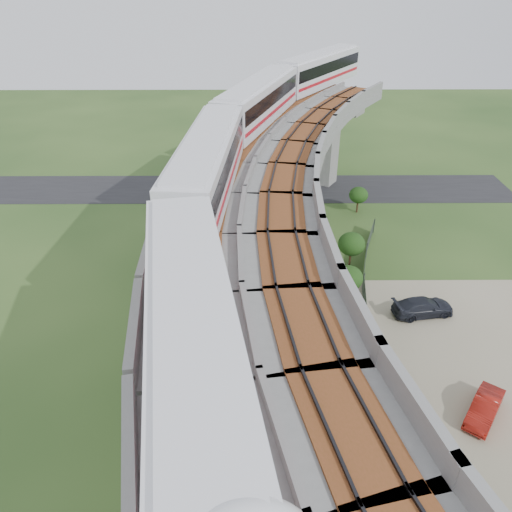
% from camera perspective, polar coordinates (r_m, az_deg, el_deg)
% --- Properties ---
extents(ground, '(160.00, 160.00, 0.00)m').
position_cam_1_polar(ground, '(32.36, -1.49, -13.82)').
color(ground, '#29451B').
rests_on(ground, ground).
extents(dirt_lot, '(18.00, 26.00, 0.04)m').
position_cam_1_polar(dirt_lot, '(33.70, 23.91, -14.95)').
color(dirt_lot, gray).
rests_on(dirt_lot, ground).
extents(asphalt_road, '(60.00, 8.00, 0.03)m').
position_cam_1_polar(asphalt_road, '(57.65, -1.02, 7.70)').
color(asphalt_road, '#232326').
rests_on(asphalt_road, ground).
extents(viaduct, '(19.58, 73.98, 11.40)m').
position_cam_1_polar(viaduct, '(26.94, 6.44, 0.10)').
color(viaduct, '#99968E').
rests_on(viaduct, ground).
extents(metro_train, '(17.22, 60.16, 3.64)m').
position_cam_1_polar(metro_train, '(35.91, 0.91, 14.00)').
color(metro_train, white).
rests_on(metro_train, ground).
extents(fence, '(3.87, 38.73, 1.50)m').
position_cam_1_polar(fence, '(33.10, 16.04, -12.30)').
color(fence, '#2D382D').
rests_on(fence, ground).
extents(tree_0, '(1.93, 1.93, 2.76)m').
position_cam_1_polar(tree_0, '(52.36, 11.64, 6.83)').
color(tree_0, '#382314').
rests_on(tree_0, ground).
extents(tree_1, '(2.28, 2.28, 3.17)m').
position_cam_1_polar(tree_1, '(42.46, 10.87, 1.35)').
color(tree_1, '#382314').
rests_on(tree_1, ground).
extents(tree_2, '(2.18, 2.18, 3.12)m').
position_cam_1_polar(tree_2, '(37.97, 10.52, -2.50)').
color(tree_2, '#382314').
rests_on(tree_2, ground).
extents(tree_3, '(1.82, 1.82, 3.02)m').
position_cam_1_polar(tree_3, '(29.56, 11.72, -13.91)').
color(tree_3, '#382314').
rests_on(tree_3, ground).
extents(tree_4, '(2.58, 2.58, 2.92)m').
position_cam_1_polar(tree_4, '(26.76, 14.69, -22.06)').
color(tree_4, '#382314').
rests_on(tree_4, ground).
extents(car_white, '(3.21, 3.32, 1.12)m').
position_cam_1_polar(car_white, '(28.97, 19.23, -21.48)').
color(car_white, silver).
rests_on(car_white, dirt_lot).
extents(car_red, '(3.39, 3.87, 1.27)m').
position_cam_1_polar(car_red, '(32.53, 24.66, -15.51)').
color(car_red, maroon).
rests_on(car_red, dirt_lot).
extents(car_dark, '(4.80, 2.64, 1.32)m').
position_cam_1_polar(car_dark, '(38.87, 18.54, -5.54)').
color(car_dark, black).
rests_on(car_dark, dirt_lot).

